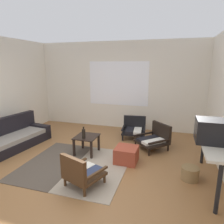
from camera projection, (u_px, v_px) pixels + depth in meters
name	position (u px, v px, depth m)	size (l,w,h in m)	color
ground_plane	(76.00, 173.00, 3.80)	(7.80, 7.80, 0.00)	olive
far_wall_with_window	(119.00, 86.00, 6.34)	(5.60, 0.13, 2.70)	silver
area_rug	(75.00, 165.00, 4.07)	(2.05, 1.89, 0.01)	#4C4238
couch	(12.00, 139.00, 4.91)	(0.95, 1.91, 0.73)	black
coffee_table	(87.00, 140.00, 4.56)	(0.49, 0.53, 0.42)	black
armchair_by_window	(134.00, 128.00, 5.60)	(0.68, 0.63, 0.58)	black
armchair_striped_foreground	(81.00, 172.00, 3.30)	(0.71, 0.72, 0.59)	#472D19
armchair_corner	(155.00, 138.00, 4.85)	(0.90, 0.90, 0.60)	black
ottoman_orange	(126.00, 155.00, 4.18)	(0.45, 0.45, 0.33)	#993D28
console_shelf	(211.00, 145.00, 3.31)	(0.39, 1.65, 0.79)	beige
crt_television	(214.00, 131.00, 3.14)	(0.56, 0.42, 0.37)	black
clay_vase	(210.00, 128.00, 3.56)	(0.21, 0.21, 0.30)	brown
glass_bottle	(84.00, 134.00, 4.39)	(0.07, 0.07, 0.26)	black
wicker_basket	(190.00, 173.00, 3.55)	(0.31, 0.31, 0.23)	olive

